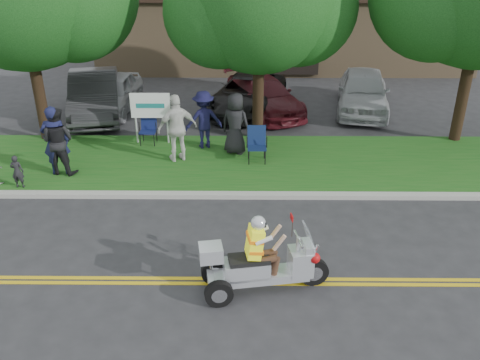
{
  "coord_description": "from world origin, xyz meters",
  "views": [
    {
      "loc": [
        0.06,
        -8.69,
        6.32
      ],
      "look_at": [
        -0.04,
        2.0,
        1.03
      ],
      "focal_mm": 38.0,
      "sensor_mm": 36.0,
      "label": 1
    }
  ],
  "objects_px": {
    "parked_car_left": "(95,95)",
    "parked_car_far_left": "(112,93)",
    "parked_car_right": "(264,96)",
    "parked_car_far_right": "(363,91)",
    "spectator_adult_mid": "(58,141)",
    "spectator_adult_left": "(55,141)",
    "trike_scooter": "(259,265)",
    "parked_car_mid": "(247,94)",
    "lawn_chair_b": "(148,127)",
    "lawn_chair_a": "(257,142)",
    "spectator_adult_right": "(177,128)"
  },
  "relations": [
    {
      "from": "spectator_adult_right",
      "to": "lawn_chair_a",
      "type": "bearing_deg",
      "value": 156.39
    },
    {
      "from": "lawn_chair_b",
      "to": "parked_car_left",
      "type": "relative_size",
      "value": 0.2
    },
    {
      "from": "spectator_adult_mid",
      "to": "lawn_chair_a",
      "type": "bearing_deg",
      "value": -158.41
    },
    {
      "from": "spectator_adult_mid",
      "to": "spectator_adult_left",
      "type": "bearing_deg",
      "value": 65.68
    },
    {
      "from": "parked_car_left",
      "to": "lawn_chair_b",
      "type": "bearing_deg",
      "value": -62.6
    },
    {
      "from": "lawn_chair_b",
      "to": "parked_car_left",
      "type": "xyz_separation_m",
      "value": [
        -2.49,
        2.92,
        0.16
      ]
    },
    {
      "from": "parked_car_left",
      "to": "parked_car_right",
      "type": "xyz_separation_m",
      "value": [
        6.3,
        0.48,
        -0.17
      ]
    },
    {
      "from": "trike_scooter",
      "to": "parked_car_far_right",
      "type": "relative_size",
      "value": 0.55
    },
    {
      "from": "parked_car_mid",
      "to": "parked_car_far_right",
      "type": "bearing_deg",
      "value": 16.17
    },
    {
      "from": "lawn_chair_a",
      "to": "trike_scooter",
      "type": "bearing_deg",
      "value": -92.02
    },
    {
      "from": "spectator_adult_mid",
      "to": "parked_car_mid",
      "type": "relative_size",
      "value": 0.4
    },
    {
      "from": "spectator_adult_mid",
      "to": "trike_scooter",
      "type": "bearing_deg",
      "value": 149.21
    },
    {
      "from": "spectator_adult_mid",
      "to": "spectator_adult_right",
      "type": "relative_size",
      "value": 0.95
    },
    {
      "from": "lawn_chair_a",
      "to": "lawn_chair_b",
      "type": "distance_m",
      "value": 3.7
    },
    {
      "from": "spectator_adult_mid",
      "to": "parked_car_right",
      "type": "distance_m",
      "value": 8.21
    },
    {
      "from": "trike_scooter",
      "to": "parked_car_left",
      "type": "height_order",
      "value": "trike_scooter"
    },
    {
      "from": "lawn_chair_b",
      "to": "spectator_adult_right",
      "type": "relative_size",
      "value": 0.48
    },
    {
      "from": "lawn_chair_a",
      "to": "parked_car_mid",
      "type": "bearing_deg",
      "value": 91.67
    },
    {
      "from": "trike_scooter",
      "to": "parked_car_mid",
      "type": "height_order",
      "value": "trike_scooter"
    },
    {
      "from": "trike_scooter",
      "to": "parked_car_far_left",
      "type": "height_order",
      "value": "trike_scooter"
    },
    {
      "from": "trike_scooter",
      "to": "parked_car_far_left",
      "type": "xyz_separation_m",
      "value": [
        -5.35,
        10.82,
        0.13
      ]
    },
    {
      "from": "spectator_adult_left",
      "to": "parked_car_far_right",
      "type": "xyz_separation_m",
      "value": [
        9.73,
        5.92,
        -0.31
      ]
    },
    {
      "from": "spectator_adult_left",
      "to": "parked_car_far_left",
      "type": "bearing_deg",
      "value": -99.52
    },
    {
      "from": "spectator_adult_right",
      "to": "parked_car_far_right",
      "type": "relative_size",
      "value": 0.44
    },
    {
      "from": "parked_car_left",
      "to": "parked_car_far_left",
      "type": "bearing_deg",
      "value": 34.84
    },
    {
      "from": "spectator_adult_mid",
      "to": "parked_car_left",
      "type": "xyz_separation_m",
      "value": [
        -0.4,
        5.2,
        -0.25
      ]
    },
    {
      "from": "spectator_adult_mid",
      "to": "parked_car_mid",
      "type": "bearing_deg",
      "value": -120.09
    },
    {
      "from": "spectator_adult_right",
      "to": "parked_car_far_right",
      "type": "height_order",
      "value": "spectator_adult_right"
    },
    {
      "from": "spectator_adult_left",
      "to": "spectator_adult_right",
      "type": "height_order",
      "value": "spectator_adult_right"
    },
    {
      "from": "parked_car_far_left",
      "to": "parked_car_left",
      "type": "relative_size",
      "value": 0.84
    },
    {
      "from": "parked_car_far_left",
      "to": "parked_car_left",
      "type": "height_order",
      "value": "parked_car_left"
    },
    {
      "from": "lawn_chair_a",
      "to": "parked_car_left",
      "type": "distance_m",
      "value": 7.31
    },
    {
      "from": "parked_car_mid",
      "to": "lawn_chair_a",
      "type": "bearing_deg",
      "value": -71.39
    },
    {
      "from": "parked_car_far_left",
      "to": "parked_car_far_right",
      "type": "xyz_separation_m",
      "value": [
        9.58,
        0.11,
        0.08
      ]
    },
    {
      "from": "spectator_adult_left",
      "to": "parked_car_left",
      "type": "xyz_separation_m",
      "value": [
        -0.35,
        5.26,
        -0.28
      ]
    },
    {
      "from": "trike_scooter",
      "to": "lawn_chair_a",
      "type": "bearing_deg",
      "value": 79.82
    },
    {
      "from": "lawn_chair_a",
      "to": "parked_car_mid",
      "type": "distance_m",
      "value": 4.9
    },
    {
      "from": "parked_car_right",
      "to": "parked_car_far_right",
      "type": "distance_m",
      "value": 3.79
    },
    {
      "from": "parked_car_right",
      "to": "parked_car_far_right",
      "type": "height_order",
      "value": "parked_car_far_right"
    },
    {
      "from": "lawn_chair_a",
      "to": "parked_car_right",
      "type": "height_order",
      "value": "parked_car_right"
    },
    {
      "from": "parked_car_left",
      "to": "spectator_adult_mid",
      "type": "bearing_deg",
      "value": -98.63
    },
    {
      "from": "parked_car_mid",
      "to": "spectator_adult_left",
      "type": "bearing_deg",
      "value": -116.5
    },
    {
      "from": "trike_scooter",
      "to": "lawn_chair_a",
      "type": "height_order",
      "value": "trike_scooter"
    },
    {
      "from": "parked_car_mid",
      "to": "parked_car_far_right",
      "type": "distance_m",
      "value": 4.41
    },
    {
      "from": "parked_car_far_left",
      "to": "parked_car_left",
      "type": "xyz_separation_m",
      "value": [
        -0.5,
        -0.55,
        0.1
      ]
    },
    {
      "from": "spectator_adult_left",
      "to": "parked_car_left",
      "type": "relative_size",
      "value": 0.4
    },
    {
      "from": "spectator_adult_mid",
      "to": "lawn_chair_b",
      "type": "bearing_deg",
      "value": -120.4
    },
    {
      "from": "spectator_adult_mid",
      "to": "spectator_adult_right",
      "type": "bearing_deg",
      "value": -152.15
    },
    {
      "from": "lawn_chair_a",
      "to": "spectator_adult_right",
      "type": "xyz_separation_m",
      "value": [
        -2.32,
        -0.02,
        0.42
      ]
    },
    {
      "from": "parked_car_mid",
      "to": "trike_scooter",
      "type": "bearing_deg",
      "value": -73.42
    }
  ]
}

